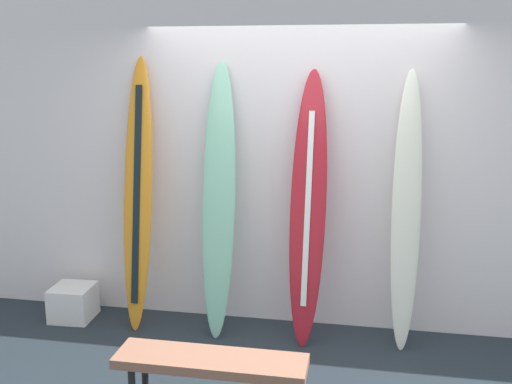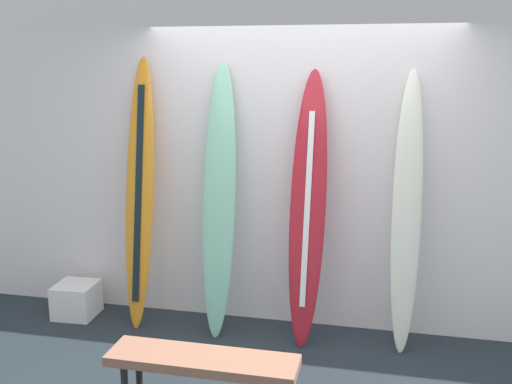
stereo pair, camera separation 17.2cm
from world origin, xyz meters
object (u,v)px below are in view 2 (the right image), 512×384
object	(u,v)px
surfboard_ivory	(407,215)
bench	(203,365)
surfboard_seafoam	(219,202)
surfboard_crimson	(308,209)
surfboard_sunset	(140,196)
display_block_left	(77,300)

from	to	relation	value
surfboard_ivory	bench	size ratio (longest dim) A/B	1.87
surfboard_seafoam	surfboard_crimson	xyz separation A→B (m)	(0.73, -0.01, -0.02)
surfboard_seafoam	bench	xyz separation A→B (m)	(0.29, -1.38, -0.68)
surfboard_sunset	bench	size ratio (longest dim) A/B	1.95
display_block_left	bench	world-z (taller)	bench
surfboard_sunset	surfboard_ivory	bearing A→B (deg)	0.52
surfboard_crimson	surfboard_seafoam	bearing A→B (deg)	178.84
surfboard_sunset	surfboard_crimson	size ratio (longest dim) A/B	1.05
surfboard_sunset	surfboard_seafoam	world-z (taller)	surfboard_sunset
surfboard_seafoam	display_block_left	world-z (taller)	surfboard_seafoam
surfboard_ivory	display_block_left	distance (m)	2.96
surfboard_sunset	bench	distance (m)	1.83
surfboard_crimson	display_block_left	distance (m)	2.26
surfboard_sunset	surfboard_ivory	distance (m)	2.18
surfboard_sunset	surfboard_crimson	world-z (taller)	surfboard_sunset
surfboard_seafoam	display_block_left	distance (m)	1.63
surfboard_ivory	surfboard_seafoam	bearing A→B (deg)	-179.07
surfboard_ivory	surfboard_sunset	bearing A→B (deg)	-179.48
surfboard_sunset	surfboard_ivory	world-z (taller)	surfboard_sunset
surfboard_sunset	surfboard_seafoam	size ratio (longest dim) A/B	1.02
surfboard_ivory	bench	distance (m)	1.96
surfboard_ivory	surfboard_crimson	bearing A→B (deg)	-177.05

